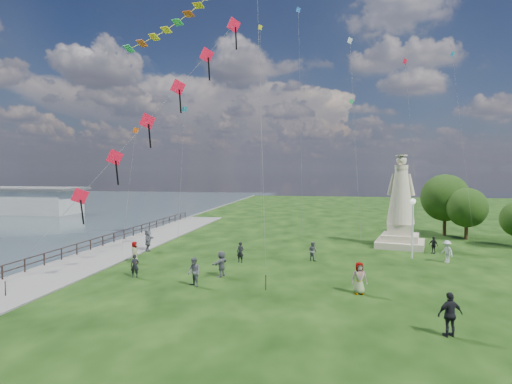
% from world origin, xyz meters
% --- Properties ---
extents(waterfront, '(200.00, 200.00, 1.51)m').
position_xyz_m(waterfront, '(-15.24, 8.99, -0.06)').
color(waterfront, '#2D3F44').
rests_on(waterfront, ground).
extents(statue, '(4.90, 4.90, 8.39)m').
position_xyz_m(statue, '(10.39, 18.99, 3.17)').
color(statue, beige).
rests_on(statue, ground).
extents(lamppost, '(0.44, 0.44, 4.78)m').
position_xyz_m(lamppost, '(10.56, 13.89, 3.45)').
color(lamppost, silver).
rests_on(lamppost, ground).
extents(tree_row, '(8.79, 10.73, 6.55)m').
position_xyz_m(tree_row, '(17.20, 25.09, 3.59)').
color(tree_row, '#382314').
rests_on(tree_row, ground).
extents(person_0, '(0.62, 0.49, 1.49)m').
position_xyz_m(person_0, '(-8.45, 4.42, 0.75)').
color(person_0, black).
rests_on(person_0, ground).
extents(person_1, '(1.00, 0.97, 1.78)m').
position_xyz_m(person_1, '(-3.90, 2.97, 0.89)').
color(person_1, '#595960').
rests_on(person_1, ground).
extents(person_3, '(1.25, 0.91, 1.91)m').
position_xyz_m(person_3, '(9.30, -2.48, 0.96)').
color(person_3, black).
rests_on(person_3, ground).
extents(person_4, '(0.98, 0.72, 1.83)m').
position_xyz_m(person_4, '(5.86, 3.19, 0.91)').
color(person_4, '#595960').
rests_on(person_4, ground).
extents(person_5, '(1.06, 1.88, 1.91)m').
position_xyz_m(person_5, '(-11.42, 12.94, 0.96)').
color(person_5, '#595960').
rests_on(person_5, ground).
extents(person_6, '(0.64, 0.50, 1.56)m').
position_xyz_m(person_6, '(-2.58, 10.01, 0.78)').
color(person_6, black).
rests_on(person_6, ground).
extents(person_7, '(0.84, 0.79, 1.48)m').
position_xyz_m(person_7, '(2.80, 11.69, 0.74)').
color(person_7, '#595960').
rests_on(person_7, ground).
extents(person_8, '(1.04, 1.23, 1.69)m').
position_xyz_m(person_8, '(12.89, 12.77, 0.85)').
color(person_8, silver).
rests_on(person_8, ground).
extents(person_9, '(0.88, 0.92, 1.44)m').
position_xyz_m(person_9, '(12.67, 16.23, 0.72)').
color(person_9, black).
rests_on(person_9, ground).
extents(person_10, '(0.58, 0.84, 1.62)m').
position_xyz_m(person_10, '(-10.47, 8.48, 0.81)').
color(person_10, '#595960').
rests_on(person_10, ground).
extents(person_11, '(1.13, 1.72, 1.71)m').
position_xyz_m(person_11, '(-2.90, 5.60, 0.86)').
color(person_11, '#595960').
rests_on(person_11, ground).
extents(red_kite_train, '(11.39, 9.35, 17.62)m').
position_xyz_m(red_kite_train, '(-6.65, 4.61, 10.92)').
color(red_kite_train, black).
rests_on(red_kite_train, ground).
extents(small_kites, '(31.27, 17.64, 24.91)m').
position_xyz_m(small_kites, '(1.93, 22.97, 14.32)').
color(small_kites, '#187394').
rests_on(small_kites, ground).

